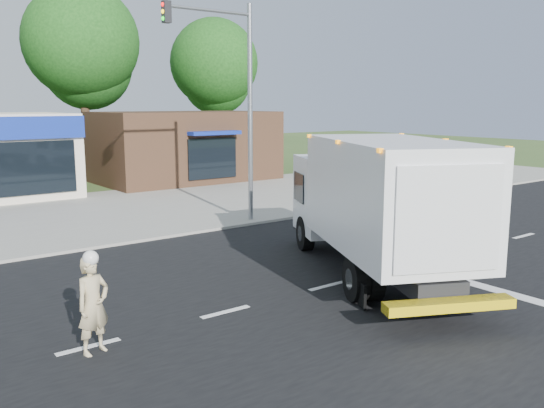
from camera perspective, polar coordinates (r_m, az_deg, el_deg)
The scene contains 10 objects.
ground at distance 14.41m, azimuth 5.58°, elevation -8.12°, with size 120.00×120.00×0.00m, color #385123.
road_asphalt at distance 14.41m, azimuth 5.58°, elevation -8.10°, with size 60.00×14.00×0.02m, color black.
sidewalk at distance 20.95m, azimuth -9.80°, elevation -2.33°, with size 60.00×2.40×0.12m, color gray.
parking_apron at distance 26.17m, azimuth -15.66°, elevation -0.23°, with size 60.00×9.00×0.02m, color gray.
lane_markings at distance 14.47m, azimuth 13.23°, elevation -8.20°, with size 55.20×7.00×0.01m.
ems_box_truck at distance 14.85m, azimuth 10.32°, elevation 0.61°, with size 5.80×8.47×3.63m.
emergency_worker at distance 10.88m, azimuth -17.31°, elevation -9.39°, with size 0.75×0.61×1.91m.
brown_storefront at distance 34.26m, azimuth -8.59°, elevation 5.70°, with size 10.00×6.70×4.00m.
traffic_signal_pole at distance 21.17m, azimuth -3.66°, elevation 11.17°, with size 3.51×0.25×8.00m.
background_trees at distance 39.24m, azimuth -25.24°, elevation 13.27°, with size 36.77×7.39×12.10m.
Camera 1 is at (-9.34, -10.04, 4.45)m, focal length 38.00 mm.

